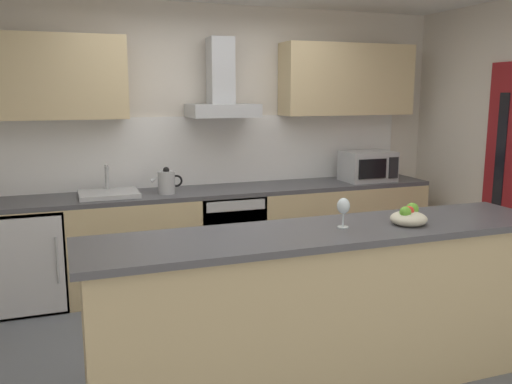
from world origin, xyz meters
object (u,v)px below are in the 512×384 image
microwave (368,166)px  fruit_bowl (409,217)px  oven (227,235)px  sink (109,193)px  kettle (167,182)px  range_hood (222,92)px  refrigerator (30,258)px  wine_glass (343,207)px

microwave → fruit_bowl: microwave is taller
oven → sink: (-1.06, 0.01, 0.47)m
kettle → range_hood: size_ratio=0.40×
kettle → fruit_bowl: (1.08, -2.04, 0.04)m
refrigerator → sink: bearing=1.2°
microwave → sink: bearing=179.1°
microwave → wine_glass: 2.42m
range_hood → microwave: bearing=-6.1°
refrigerator → sink: sink is taller
refrigerator → microwave: 3.27m
microwave → range_hood: 1.67m
refrigerator → sink: (0.67, 0.01, 0.50)m
refrigerator → kettle: size_ratio=2.94×
oven → refrigerator: oven is taller
sink → range_hood: range_hood is taller
sink → wine_glass: size_ratio=2.81×
range_hood → wine_glass: range_hood is taller
refrigerator → kettle: 1.30m
oven → fruit_bowl: 2.22m
kettle → range_hood: bearing=16.2°
wine_glass → fruit_bowl: wine_glass is taller
oven → refrigerator: bearing=-179.9°
refrigerator → sink: 0.84m
sink → fruit_bowl: sink is taller
oven → range_hood: 1.33m
range_hood → fruit_bowl: 2.38m
microwave → wine_glass: bearing=-124.9°
oven → range_hood: range_hood is taller
kettle → sink: bearing=174.9°
oven → refrigerator: size_ratio=0.94×
microwave → sink: 2.55m
fruit_bowl → oven: bearing=103.9°
oven → microwave: bearing=-1.1°
sink → range_hood: 1.37m
refrigerator → fruit_bowl: bearing=-42.7°
fruit_bowl → refrigerator: bearing=137.3°
refrigerator → fruit_bowl: size_ratio=3.86×
sink → fruit_bowl: 2.61m
refrigerator → microwave: bearing=-0.4°
refrigerator → microwave: size_ratio=1.70×
range_hood → wine_glass: 2.24m
kettle → wine_glass: wine_glass is taller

